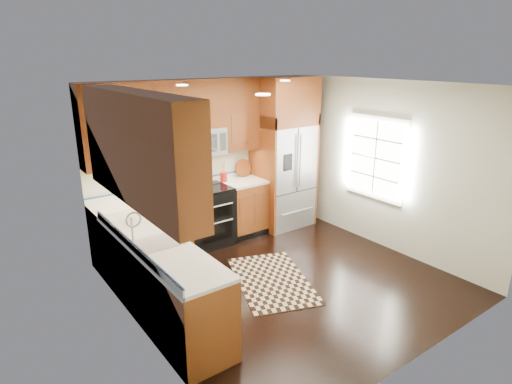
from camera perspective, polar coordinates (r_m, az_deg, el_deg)
ground at (r=5.98m, az=3.89°, el=-11.64°), size 4.00×4.00×0.00m
wall_back at (r=7.04m, az=-6.42°, el=4.26°), size 4.00×0.02×2.60m
wall_left at (r=4.50m, az=-15.74°, el=-4.17°), size 0.02×4.00×2.60m
wall_right at (r=6.88m, az=17.01°, el=3.27°), size 0.02×4.00×2.60m
window at (r=6.96m, az=15.67°, el=4.39°), size 0.04×1.10×1.30m
base_cabinets at (r=5.86m, az=-11.19°, el=-7.63°), size 2.85×3.00×0.90m
countertop at (r=5.83m, az=-10.70°, el=-2.72°), size 2.86×3.01×0.04m
upper_cabinets at (r=5.59m, az=-12.25°, el=8.05°), size 2.85×3.00×1.15m
range at (r=6.89m, az=-6.60°, el=-3.28°), size 0.76×0.67×0.95m
microwave at (r=6.68m, az=-7.52°, el=6.64°), size 0.76×0.40×0.42m
refrigerator at (r=7.47m, az=3.71°, el=5.15°), size 0.98×0.75×2.60m
sink_faucet at (r=4.90m, az=-13.51°, el=-6.06°), size 0.54×0.44×0.37m
rug at (r=5.96m, az=2.13°, el=-11.63°), size 1.40×1.75×0.01m
knife_block at (r=6.60m, az=-11.79°, el=0.76°), size 0.13×0.15×0.25m
utensil_crock at (r=7.06m, az=-4.34°, el=2.29°), size 0.14×0.14×0.33m
cutting_board at (r=7.38m, az=-1.69°, el=2.18°), size 0.31×0.31×0.02m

